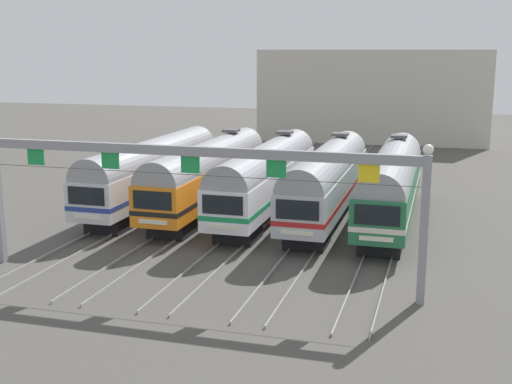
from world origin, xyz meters
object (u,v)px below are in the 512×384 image
commuter_train_silver (153,169)px  commuter_train_white (266,175)px  commuter_train_stainless (327,178)px  commuter_train_green (392,182)px  catenary_gantry (190,173)px  commuter_train_orange (208,172)px

commuter_train_silver → commuter_train_white: bearing=0.0°
commuter_train_silver → commuter_train_stainless: (12.24, 0.00, 0.00)m
commuter_train_green → commuter_train_silver: bearing=-180.0°
catenary_gantry → commuter_train_white: bearing=90.0°
commuter_train_silver → commuter_train_stainless: commuter_train_stainless is taller
commuter_train_silver → commuter_train_white: commuter_train_white is taller
commuter_train_silver → catenary_gantry: catenary_gantry is taller
commuter_train_silver → commuter_train_green: commuter_train_green is taller
commuter_train_white → commuter_train_green: (8.16, 0.00, 0.00)m
commuter_train_orange → commuter_train_white: same height
commuter_train_orange → commuter_train_green: bearing=0.0°
commuter_train_white → commuter_train_green: bearing=0.0°
commuter_train_silver → catenary_gantry: size_ratio=0.84×
commuter_train_stainless → commuter_train_green: bearing=0.0°
commuter_train_silver → commuter_train_orange: 4.08m
commuter_train_white → catenary_gantry: size_ratio=0.84×
commuter_train_green → commuter_train_stainless: bearing=180.0°
commuter_train_stainless → catenary_gantry: size_ratio=0.84×
commuter_train_orange → catenary_gantry: bearing=-73.2°
commuter_train_white → commuter_train_stainless: bearing=0.0°
commuter_train_green → catenary_gantry: (-8.16, -13.50, 2.56)m
commuter_train_green → commuter_train_orange: bearing=180.0°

